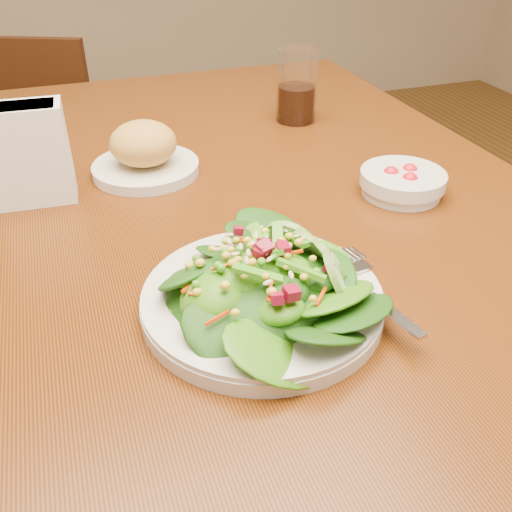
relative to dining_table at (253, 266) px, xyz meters
The scene contains 7 objects.
dining_table is the anchor object (origin of this frame).
chair_far 1.14m from the dining_table, 103.88° to the left, with size 0.49×0.49×0.80m.
salad_plate 0.26m from the dining_table, 104.12° to the right, with size 0.27×0.26×0.08m.
bread_plate 0.25m from the dining_table, 126.59° to the left, with size 0.17×0.17×0.09m.
tomato_bowl 0.26m from the dining_table, ahead, with size 0.13×0.13×0.04m.
drinking_glass 0.40m from the dining_table, 57.66° to the left, with size 0.08×0.08×0.13m.
napkin_holder 0.36m from the dining_table, 155.87° to the left, with size 0.11×0.07×0.14m.
Camera 1 is at (-0.23, -0.68, 1.14)m, focal length 40.00 mm.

